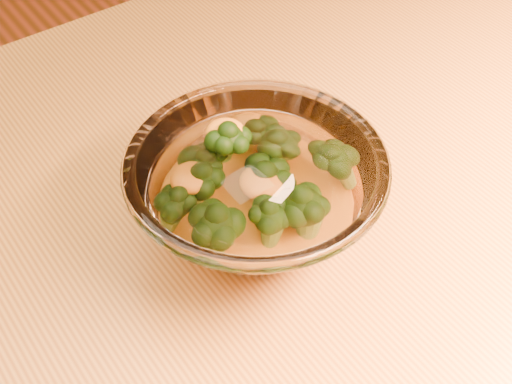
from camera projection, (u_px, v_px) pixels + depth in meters
table at (269, 308)px, 0.67m from camera, size 1.20×0.80×0.75m
glass_bowl at (256, 196)px, 0.57m from camera, size 0.21×0.21×0.09m
cheese_sauce at (256, 212)px, 0.58m from camera, size 0.11×0.11×0.03m
broccoli_heap at (252, 183)px, 0.56m from camera, size 0.15×0.13×0.07m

